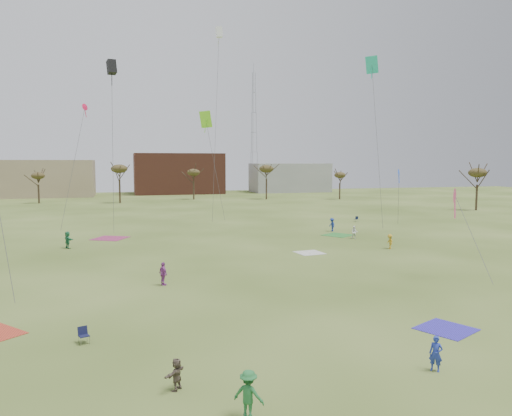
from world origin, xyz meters
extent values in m
plane|color=#394E18|center=(0.00, 0.00, 0.00)|extent=(260.00, 260.00, 0.00)
imported|color=#246C34|center=(-6.91, -12.29, 0.93)|extent=(1.37, 1.27, 1.85)
imported|color=#22339D|center=(2.39, -10.53, 0.82)|extent=(0.69, 0.70, 1.63)
imported|color=brown|center=(-9.26, -9.30, 0.69)|extent=(1.14, 1.22, 1.37)
imported|color=gold|center=(16.97, 18.22, 0.81)|extent=(0.67, 1.08, 1.61)
imported|color=#9F42A0|center=(-8.39, 8.53, 0.91)|extent=(0.85, 1.15, 1.82)
imported|color=white|center=(16.42, 25.62, 0.79)|extent=(0.96, 0.89, 1.59)
imported|color=#2A8053|center=(-17.29, 27.81, 0.95)|extent=(1.35, 1.81, 1.90)
imported|color=navy|center=(16.39, 32.37, 0.92)|extent=(0.79, 1.25, 1.84)
cube|color=#3429B4|center=(6.42, -5.84, 0.00)|extent=(3.71, 3.71, 0.03)
cube|color=silver|center=(7.52, 18.19, 0.00)|extent=(2.99, 2.99, 0.03)
cube|color=#922D59|center=(-12.95, 33.84, 0.00)|extent=(5.12, 5.12, 0.03)
cube|color=#2F8231|center=(15.69, 28.86, 0.00)|extent=(4.63, 4.63, 0.03)
cube|color=#131634|center=(-13.41, -2.72, 0.42)|extent=(0.64, 0.64, 0.04)
cube|color=#131634|center=(-13.49, -2.50, 0.65)|extent=(0.51, 0.29, 0.44)
cube|color=#141E38|center=(24.51, 41.23, 0.42)|extent=(0.69, 0.69, 0.04)
cube|color=#141E38|center=(24.71, 41.35, 0.65)|extent=(0.37, 0.49, 0.44)
cube|color=black|center=(-12.17, 31.43, 20.55)|extent=(0.92, 0.92, 1.59)
cube|color=black|center=(-12.17, 31.43, 19.62)|extent=(0.08, 0.08, 2.38)
cylinder|color=#4C4C51|center=(-12.31, 31.84, 10.72)|extent=(0.32, 0.87, 19.65)
cube|color=#1BA78C|center=(20.33, 29.39, 22.07)|extent=(1.13, 1.13, 2.22)
cube|color=#1BA78C|center=(20.33, 29.39, 21.30)|extent=(0.08, 0.08, 2.00)
cylinder|color=#4C4C51|center=(20.77, 28.25, 11.49)|extent=(0.93, 2.33, 21.18)
cube|color=#7BDC24|center=(0.58, 41.86, 15.66)|extent=(1.23, 1.23, 2.41)
cube|color=#7BDC24|center=(0.58, 41.86, 14.82)|extent=(0.08, 0.08, 2.17)
cylinder|color=#4C4C51|center=(1.87, 41.44, 8.28)|extent=(2.63, 0.88, 14.77)
cube|color=silver|center=(2.56, 41.48, 28.00)|extent=(0.84, 0.84, 1.45)
cube|color=silver|center=(2.56, 41.48, 27.16)|extent=(0.08, 0.08, 2.17)
cylinder|color=#4C4C51|center=(1.84, 40.83, 14.45)|extent=(1.50, 1.36, 27.10)
cone|color=blue|center=(24.53, 29.04, 8.10)|extent=(0.97, 0.07, 0.97)
cube|color=blue|center=(24.53, 29.04, 7.48)|extent=(0.08, 0.08, 1.59)
cylinder|color=#4C4C51|center=(25.08, 29.92, 4.50)|extent=(1.16, 1.79, 7.21)
cone|color=#DD4579|center=(14.78, 4.70, 6.78)|extent=(1.26, 0.09, 1.26)
cube|color=#DD4579|center=(14.78, 4.70, 5.98)|extent=(0.08, 0.08, 2.07)
cylinder|color=#4C4C51|center=(14.31, 1.85, 3.84)|extent=(0.99, 5.73, 5.91)
cone|color=#C9153E|center=(-15.80, 39.65, 16.73)|extent=(0.93, 0.07, 0.93)
cube|color=#C9153E|center=(-15.80, 39.65, 16.14)|extent=(0.08, 0.08, 1.52)
cylinder|color=#4C4C51|center=(-17.41, 38.15, 8.81)|extent=(3.26, 3.05, 15.84)
cylinder|color=#3A2B1E|center=(-30.00, 92.00, 2.16)|extent=(0.40, 0.40, 4.32)
ellipsoid|color=#473D1E|center=(-30.00, 92.00, 6.34)|extent=(3.02, 3.02, 1.58)
cylinder|color=#3A2B1E|center=(-12.00, 88.00, 2.70)|extent=(0.40, 0.40, 5.40)
ellipsoid|color=#473D1E|center=(-12.00, 88.00, 7.92)|extent=(3.78, 3.78, 1.98)
cylinder|color=#3A2B1E|center=(6.00, 94.00, 2.34)|extent=(0.40, 0.40, 4.68)
ellipsoid|color=#473D1E|center=(6.00, 94.00, 6.86)|extent=(3.28, 3.28, 1.72)
cylinder|color=#3A2B1E|center=(24.00, 90.00, 2.64)|extent=(0.40, 0.40, 5.28)
ellipsoid|color=#473D1E|center=(24.00, 90.00, 7.74)|extent=(3.70, 3.70, 1.94)
cylinder|color=#3A2B1E|center=(42.00, 85.00, 2.10)|extent=(0.40, 0.40, 4.20)
ellipsoid|color=#473D1E|center=(42.00, 85.00, 6.16)|extent=(2.94, 2.94, 1.54)
cylinder|color=#3A2B1E|center=(56.00, 52.00, 2.52)|extent=(0.40, 0.40, 5.04)
ellipsoid|color=#473D1E|center=(56.00, 52.00, 7.39)|extent=(3.53, 3.53, 1.85)
cube|color=#937F60|center=(-35.00, 115.00, 5.00)|extent=(32.00, 14.00, 10.00)
cube|color=brown|center=(5.00, 120.00, 6.00)|extent=(26.00, 16.00, 12.00)
cube|color=gray|center=(40.00, 118.00, 4.50)|extent=(24.00, 12.00, 9.00)
cylinder|color=#9EA3A8|center=(30.90, 125.00, 19.00)|extent=(0.16, 0.16, 38.00)
cylinder|color=#9EA3A8|center=(29.55, 125.78, 19.00)|extent=(0.16, 0.16, 38.00)
cylinder|color=#9EA3A8|center=(29.55, 124.22, 19.00)|extent=(0.16, 0.16, 38.00)
cylinder|color=#9EA3A8|center=(30.00, 125.00, 39.50)|extent=(0.10, 0.10, 3.00)
camera|label=1|loc=(-11.22, -29.18, 9.56)|focal=34.29mm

